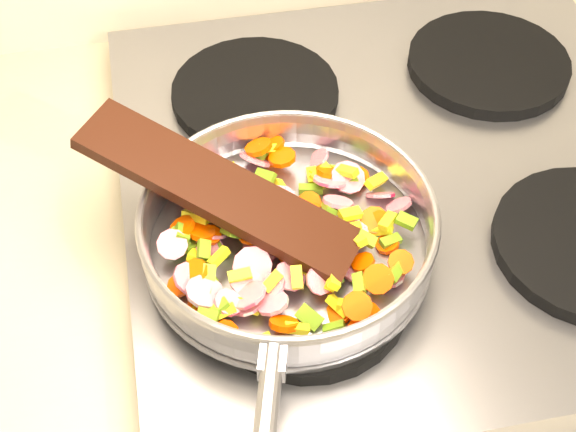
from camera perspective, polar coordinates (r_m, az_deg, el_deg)
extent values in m
cube|color=#939399|center=(0.87, 8.40, 2.53)|extent=(0.60, 0.60, 0.04)
cylinder|color=black|center=(0.73, 1.31, -5.26)|extent=(0.19, 0.19, 0.02)
cylinder|color=black|center=(0.92, -2.35, 8.73)|extent=(0.19, 0.19, 0.02)
cylinder|color=black|center=(0.99, 14.06, 10.50)|extent=(0.19, 0.19, 0.02)
cylinder|color=#9E9EA5|center=(0.75, 0.00, -2.13)|extent=(0.27, 0.27, 0.01)
torus|color=#9E9EA5|center=(0.73, 0.00, -0.86)|extent=(0.31, 0.31, 0.05)
torus|color=#9E9EA5|center=(0.72, 0.00, 0.21)|extent=(0.27, 0.27, 0.01)
cube|color=#9E9EA5|center=(0.64, -1.08, -10.18)|extent=(0.03, 0.03, 0.02)
cube|color=#629119|center=(0.79, 1.62, 1.93)|extent=(0.03, 0.02, 0.01)
cylinder|color=red|center=(0.78, 7.89, 0.77)|extent=(0.04, 0.03, 0.02)
cylinder|color=#F64500|center=(0.81, -2.12, 4.92)|extent=(0.04, 0.04, 0.02)
cube|color=yellow|center=(0.76, -5.70, 1.26)|extent=(0.02, 0.02, 0.01)
cube|color=yellow|center=(0.74, -6.09, -3.04)|extent=(0.02, 0.02, 0.02)
cylinder|color=#F64500|center=(0.71, -6.68, -4.01)|extent=(0.03, 0.03, 0.01)
cylinder|color=#F64500|center=(0.69, 5.39, -8.08)|extent=(0.03, 0.03, 0.01)
cube|color=#629119|center=(0.74, -4.95, -2.50)|extent=(0.02, 0.02, 0.01)
cube|color=yellow|center=(0.81, -1.36, 4.79)|extent=(0.02, 0.01, 0.01)
cube|color=#629119|center=(0.76, -1.55, 1.45)|extent=(0.02, 0.02, 0.01)
cube|color=#629119|center=(0.68, -4.86, -6.49)|extent=(0.02, 0.02, 0.01)
cylinder|color=#F64500|center=(0.68, -4.47, -8.31)|extent=(0.03, 0.03, 0.03)
cube|color=#629119|center=(0.78, -1.66, 2.83)|extent=(0.02, 0.02, 0.02)
cube|color=#629119|center=(0.70, -5.72, -5.16)|extent=(0.02, 0.02, 0.01)
cube|color=yellow|center=(0.75, -6.57, -0.05)|extent=(0.03, 0.02, 0.01)
cube|color=#629119|center=(0.73, -4.03, -1.20)|extent=(0.02, 0.02, 0.02)
cube|color=#629119|center=(0.73, 5.61, -1.63)|extent=(0.02, 0.02, 0.01)
cube|color=#629119|center=(0.73, -7.50, -1.16)|extent=(0.02, 0.02, 0.01)
cylinder|color=red|center=(0.74, -5.61, -2.23)|extent=(0.03, 0.03, 0.01)
cylinder|color=#F64500|center=(0.73, 0.09, -2.65)|extent=(0.03, 0.03, 0.01)
cylinder|color=red|center=(0.78, 2.98, 2.53)|extent=(0.05, 0.04, 0.02)
cylinder|color=#F64500|center=(0.68, 4.94, -6.39)|extent=(0.04, 0.03, 0.02)
cylinder|color=#F64500|center=(0.74, -7.53, -0.78)|extent=(0.03, 0.03, 0.02)
cube|color=yellow|center=(0.78, -4.40, 3.18)|extent=(0.02, 0.03, 0.02)
cylinder|color=red|center=(0.78, -7.16, 1.89)|extent=(0.04, 0.04, 0.02)
cube|color=yellow|center=(0.69, -5.63, -6.87)|extent=(0.01, 0.03, 0.01)
cylinder|color=red|center=(0.80, -4.63, 2.78)|extent=(0.04, 0.04, 0.01)
cylinder|color=red|center=(0.74, -1.96, -1.99)|extent=(0.05, 0.05, 0.01)
cylinder|color=red|center=(0.76, -4.60, 0.90)|extent=(0.04, 0.05, 0.01)
cylinder|color=#F64500|center=(0.77, -3.53, 0.61)|extent=(0.03, 0.03, 0.02)
cube|color=#629119|center=(0.72, 6.56, -4.56)|extent=(0.02, 0.01, 0.02)
cube|color=yellow|center=(0.74, -6.56, -2.63)|extent=(0.02, 0.03, 0.02)
cube|color=yellow|center=(0.68, -4.67, -6.86)|extent=(0.03, 0.01, 0.02)
cylinder|color=#F64500|center=(0.75, 3.57, -0.57)|extent=(0.03, 0.03, 0.02)
cylinder|color=red|center=(0.70, 2.25, -4.59)|extent=(0.03, 0.03, 0.03)
cylinder|color=#F64500|center=(0.70, 3.66, -6.86)|extent=(0.03, 0.03, 0.02)
cylinder|color=#F64500|center=(0.70, -5.45, -6.28)|extent=(0.04, 0.04, 0.01)
cube|color=yellow|center=(0.75, 1.22, -0.88)|extent=(0.03, 0.02, 0.02)
cube|color=yellow|center=(0.80, 2.24, 2.77)|extent=(0.02, 0.02, 0.01)
cube|color=yellow|center=(0.70, -1.14, -4.66)|extent=(0.02, 0.02, 0.02)
cylinder|color=#F64500|center=(0.71, -6.25, -6.17)|extent=(0.03, 0.03, 0.02)
cylinder|color=#F64500|center=(0.75, 6.54, -0.37)|extent=(0.02, 0.02, 0.02)
cube|color=yellow|center=(0.79, -1.37, 1.85)|extent=(0.02, 0.02, 0.02)
cube|color=#629119|center=(0.75, 2.97, 0.56)|extent=(0.01, 0.02, 0.02)
cylinder|color=#F64500|center=(0.71, 2.60, -4.63)|extent=(0.03, 0.03, 0.03)
cube|color=yellow|center=(0.78, -4.12, 2.25)|extent=(0.02, 0.02, 0.01)
cube|color=#629119|center=(0.75, -7.99, -1.42)|extent=(0.02, 0.02, 0.01)
cylinder|color=red|center=(0.79, 4.29, 2.76)|extent=(0.05, 0.05, 0.02)
cube|color=#629119|center=(0.71, 7.67, -3.97)|extent=(0.02, 0.02, 0.01)
cylinder|color=red|center=(0.72, 7.28, -4.36)|extent=(0.03, 0.04, 0.01)
cube|color=#629119|center=(0.70, -5.05, -6.04)|extent=(0.02, 0.02, 0.01)
cube|color=#629119|center=(0.72, -6.00, -2.39)|extent=(0.02, 0.02, 0.02)
cube|color=#629119|center=(0.80, 4.47, 2.75)|extent=(0.01, 0.02, 0.02)
cube|color=yellow|center=(0.72, 1.44, -3.69)|extent=(0.02, 0.02, 0.01)
cube|color=yellow|center=(0.70, 0.65, -4.39)|extent=(0.01, 0.02, 0.01)
cube|color=yellow|center=(0.70, 4.40, -6.41)|extent=(0.02, 0.02, 0.01)
cylinder|color=#F64500|center=(0.76, 6.17, -0.29)|extent=(0.04, 0.04, 0.02)
cylinder|color=red|center=(0.69, -5.96, -5.39)|extent=(0.05, 0.05, 0.02)
cube|color=yellow|center=(0.70, 3.62, -6.41)|extent=(0.02, 0.03, 0.01)
cylinder|color=red|center=(0.80, -5.21, 3.55)|extent=(0.04, 0.05, 0.04)
cylinder|color=red|center=(0.71, -7.00, -4.46)|extent=(0.03, 0.03, 0.02)
cube|color=yellow|center=(0.80, 2.34, 3.08)|extent=(0.03, 0.02, 0.01)
cube|color=yellow|center=(0.75, 7.10, -0.38)|extent=(0.02, 0.02, 0.01)
cube|color=#629119|center=(0.81, -1.90, 4.44)|extent=(0.02, 0.02, 0.01)
cylinder|color=#F64500|center=(0.79, -5.42, 1.88)|extent=(0.03, 0.03, 0.01)
cylinder|color=red|center=(0.69, -2.79, -5.66)|extent=(0.03, 0.03, 0.03)
cylinder|color=#F64500|center=(0.80, -0.41, 4.19)|extent=(0.04, 0.04, 0.01)
cylinder|color=red|center=(0.71, -3.00, -4.53)|extent=(0.04, 0.03, 0.02)
cube|color=yellow|center=(0.72, 6.73, -4.43)|extent=(0.02, 0.02, 0.01)
cube|color=#629119|center=(0.69, 3.30, -7.93)|extent=(0.02, 0.01, 0.02)
cylinder|color=#F64500|center=(0.76, -1.04, 0.07)|extent=(0.03, 0.03, 0.02)
cylinder|color=#F64500|center=(0.76, 1.50, 0.71)|extent=(0.02, 0.02, 0.01)
cylinder|color=red|center=(0.76, -0.66, 1.14)|extent=(0.04, 0.04, 0.01)
cube|color=#629119|center=(0.80, 3.49, 3.17)|extent=(0.02, 0.02, 0.01)
cube|color=yellow|center=(0.75, 4.44, 0.14)|extent=(0.02, 0.01, 0.01)
cylinder|color=red|center=(0.75, -2.92, 0.22)|extent=(0.05, 0.04, 0.02)
cylinder|color=red|center=(0.69, -1.13, -6.20)|extent=(0.04, 0.03, 0.02)
cube|color=yellow|center=(0.68, 0.60, -8.00)|extent=(0.02, 0.01, 0.01)
cube|color=#629119|center=(0.75, 8.43, -0.35)|extent=(0.02, 0.02, 0.01)
cube|color=yellow|center=(0.75, -3.26, 0.03)|extent=(0.02, 0.02, 0.01)
cylinder|color=#F64500|center=(0.75, 0.08, 0.16)|extent=(0.02, 0.02, 0.02)
cube|color=yellow|center=(0.70, -3.44, -4.22)|extent=(0.02, 0.01, 0.01)
cylinder|color=#F64500|center=(0.77, 1.52, 0.49)|extent=(0.03, 0.04, 0.03)
cylinder|color=red|center=(0.72, -2.28, -4.01)|extent=(0.04, 0.04, 0.02)
cylinder|color=#F64500|center=(0.82, -1.20, 4.15)|extent=(0.03, 0.03, 0.01)
cylinder|color=red|center=(0.79, 6.58, 1.51)|extent=(0.04, 0.03, 0.03)
cylinder|color=red|center=(0.69, -4.27, -6.16)|extent=(0.03, 0.04, 0.02)
cube|color=yellow|center=(0.72, 3.08, -3.79)|extent=(0.02, 0.02, 0.01)
cube|color=yellow|center=(0.80, 1.73, 2.88)|extent=(0.01, 0.02, 0.01)
cylinder|color=red|center=(0.71, -2.55, -3.57)|extent=(0.05, 0.04, 0.03)
cylinder|color=#F64500|center=(0.69, -5.96, -7.08)|extent=(0.03, 0.03, 0.01)
cylinder|color=#F64500|center=(0.77, -6.72, -0.32)|extent=(0.03, 0.03, 0.02)
cylinder|color=red|center=(0.70, -2.88, -6.35)|extent=(0.03, 0.03, 0.02)
cube|color=#629119|center=(0.74, -6.63, -1.97)|extent=(0.02, 0.02, 0.01)
cube|color=yellow|center=(0.70, -2.26, -6.05)|extent=(0.02, 0.03, 0.01)
cube|color=#629119|center=(0.75, -5.89, 0.13)|extent=(0.02, 0.03, 0.01)
cylinder|color=#F64500|center=(0.71, 2.87, -3.66)|extent=(0.03, 0.03, 0.01)
cylinder|color=red|center=(0.75, -1.30, -0.43)|extent=(0.04, 0.04, 0.02)
cube|color=#629119|center=(0.74, 3.63, -1.48)|extent=(0.02, 0.02, 0.02)
cylinder|color=#F64500|center=(0.77, -1.39, 1.28)|extent=(0.03, 0.04, 0.03)
cylinder|color=red|center=(0.76, -5.81, 0.79)|extent=(0.05, 0.04, 0.03)
cylinder|color=#F64500|center=(0.74, -5.52, -1.35)|extent=(0.02, 0.02, 0.01)
cube|color=yellow|center=(0.74, 4.44, -0.86)|extent=(0.02, 0.01, 0.01)
cylinder|color=#F64500|center=(0.75, 7.08, -1.99)|extent=(0.03, 0.03, 0.01)
cylinder|color=red|center=(0.76, 3.58, 1.00)|extent=(0.04, 0.04, 0.02)
cube|color=yellow|center=(0.79, 6.29, 2.49)|extent=(0.03, 0.02, 0.02)
cylinder|color=#F64500|center=(0.80, -6.91, 1.88)|extent=(0.03, 0.03, 0.02)
cube|color=#629119|center=(0.81, 3.76, 3.21)|extent=(0.02, 0.02, 0.01)
cylinder|color=red|center=(0.74, 4.61, -1.07)|extent=(0.04, 0.03, 0.01)
cube|color=yellow|center=(0.70, 3.29, -4.58)|extent=(0.02, 0.02, 0.02)
cube|color=#629119|center=(0.72, -5.93, -4.41)|extent=(0.02, 0.02, 0.01)
cube|color=#629119|center=(0.72, 3.02, -4.42)|extent=(0.02, 0.02, 0.01)
cube|color=#629119|center=(0.70, 5.06, -4.80)|extent=(0.01, 0.02, 0.01)
cylinder|color=red|center=(0.70, -1.10, -4.92)|extent=(0.03, 0.03, 0.02)
cube|color=yellow|center=(0.78, 4.25, 3.19)|extent=(0.02, 0.02, 0.01)
cylinder|color=#F64500|center=(0.72, 5.36, -3.30)|extent=(0.03, 0.03, 0.01)
cube|color=#629119|center=(0.79, -5.34, 2.92)|extent=(0.01, 0.02, 0.02)
cylinder|color=red|center=(0.79, -5.14, 1.29)|extent=(0.03, 0.03, 0.02)
cylinder|color=#F64500|center=(0.70, 6.43, -4.48)|extent=(0.03, 0.03, 0.02)
cube|color=yellow|center=(0.71, -4.94, -2.92)|extent=(0.02, 0.02, 0.01)
cube|color=#629119|center=(0.78, -3.15, 2.46)|extent=(0.01, 0.02, 0.02)
cube|color=#629119|center=(0.75, 7.31, -1.77)|extent=(0.02, 0.02, 0.01)
cube|color=yellow|center=(0.75, 6.55, -0.95)|extent=(0.03, 0.02, 0.02)
cylinder|color=#F64500|center=(0.75, -3.10, 0.57)|extent=(0.03, 0.03, 0.02)
cylinder|color=#F64500|center=(0.72, 0.81, -2.11)|extent=(0.03, 0.04, 0.02)
cylinder|color=#F64500|center=(0.73, 3.77, -2.94)|extent=(0.02, 0.02, 0.01)
cylinder|color=red|center=(0.73, 1.40, -1.65)|extent=(0.04, 0.04, 0.02)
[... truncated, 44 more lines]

